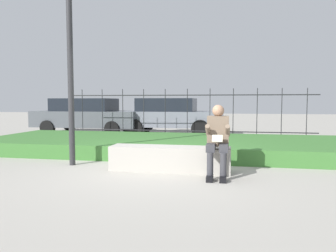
{
  "coord_description": "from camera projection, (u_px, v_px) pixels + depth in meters",
  "views": [
    {
      "loc": [
        1.45,
        -6.09,
        1.33
      ],
      "look_at": [
        -0.16,
        2.15,
        0.7
      ],
      "focal_mm": 35.0,
      "sensor_mm": 36.0,
      "label": 1
    }
  ],
  "objects": [
    {
      "name": "ground_plane",
      "position": [
        155.0,
        170.0,
        6.34
      ],
      "size": [
        60.0,
        60.0,
        0.0
      ],
      "primitive_type": "plane",
      "color": "#A8A399"
    },
    {
      "name": "stone_bench",
      "position": [
        170.0,
        160.0,
        6.26
      ],
      "size": [
        2.3,
        0.52,
        0.47
      ],
      "color": "#ADA89E",
      "rests_on": "ground_plane"
    },
    {
      "name": "person_seated_reader",
      "position": [
        218.0,
        137.0,
        5.77
      ],
      "size": [
        0.42,
        0.73,
        1.27
      ],
      "color": "black",
      "rests_on": "ground_plane"
    },
    {
      "name": "grass_berm",
      "position": [
        176.0,
        145.0,
        8.69
      ],
      "size": [
        10.21,
        3.43,
        0.34
      ],
      "color": "#3D7533",
      "rests_on": "ground_plane"
    },
    {
      "name": "iron_fence",
      "position": [
        187.0,
        114.0,
        10.83
      ],
      "size": [
        8.21,
        0.03,
        1.75
      ],
      "color": "#232326",
      "rests_on": "ground_plane"
    },
    {
      "name": "car_parked_center",
      "position": [
        170.0,
        115.0,
        13.1
      ],
      "size": [
        4.11,
        1.88,
        1.45
      ],
      "rotation": [
        0.0,
        0.0,
        -0.01
      ],
      "color": "slate",
      "rests_on": "ground_plane"
    },
    {
      "name": "car_parked_left",
      "position": [
        88.0,
        115.0,
        13.6
      ],
      "size": [
        4.39,
        2.02,
        1.45
      ],
      "rotation": [
        0.0,
        0.0,
        -0.0
      ],
      "color": "#4C5156",
      "rests_on": "ground_plane"
    },
    {
      "name": "street_lamp",
      "position": [
        70.0,
        43.0,
        6.68
      ],
      "size": [
        0.28,
        0.28,
        4.12
      ],
      "color": "#2D2D30",
      "rests_on": "ground_plane"
    }
  ]
}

